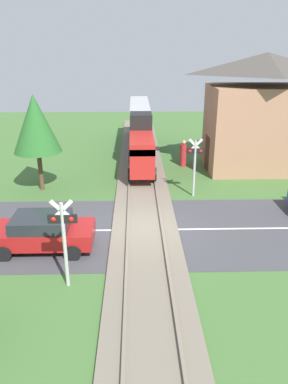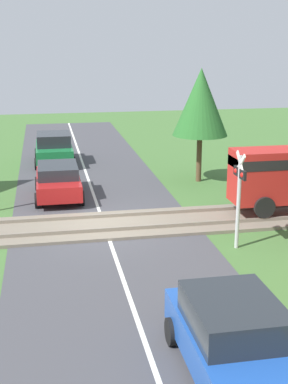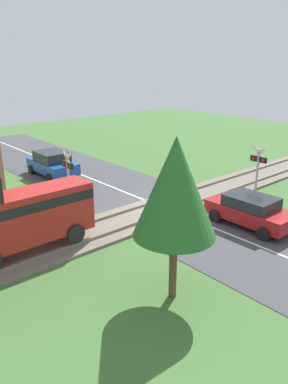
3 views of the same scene
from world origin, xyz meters
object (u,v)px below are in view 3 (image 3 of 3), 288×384
object	(u,v)px
crossing_signal_west_approach	(258,168)
car_near_crossing	(250,210)
car_far_side	(52,163)
crossing_signal_east_approach	(68,174)

from	to	relation	value
crossing_signal_west_approach	car_near_crossing	bearing A→B (deg)	118.84
car_near_crossing	car_far_side	distance (m)	13.08
crossing_signal_east_approach	crossing_signal_west_approach	bearing A→B (deg)	-124.43
car_near_crossing	crossing_signal_west_approach	distance (m)	2.98
car_near_crossing	crossing_signal_west_approach	xyz separation A→B (m)	(1.31, -2.38, 1.22)
car_far_side	crossing_signal_west_approach	xyz separation A→B (m)	(-11.45, -5.26, 1.14)
car_near_crossing	car_far_side	bearing A→B (deg)	12.72
car_near_crossing	crossing_signal_east_approach	distance (m)	8.49
car_far_side	car_near_crossing	bearing A→B (deg)	-167.28
crossing_signal_east_approach	car_near_crossing	bearing A→B (deg)	-141.24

